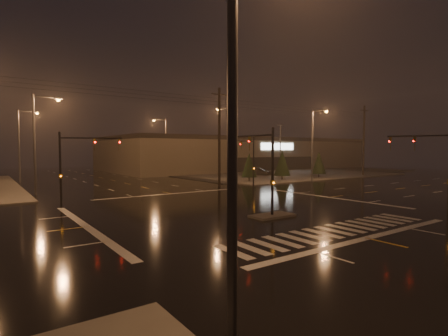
{
  "coord_description": "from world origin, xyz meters",
  "views": [
    {
      "loc": [
        -16.07,
        -21.17,
        4.51
      ],
      "look_at": [
        0.5,
        2.36,
        3.0
      ],
      "focal_mm": 28.0,
      "sensor_mm": 36.0,
      "label": 1
    }
  ],
  "objects": [
    {
      "name": "ground",
      "position": [
        0.0,
        0.0,
        0.0
      ],
      "size": [
        140.0,
        140.0,
        0.0
      ],
      "primitive_type": "plane",
      "color": "black",
      "rests_on": "ground"
    },
    {
      "name": "sidewalk_ne",
      "position": [
        30.0,
        30.0,
        0.06
      ],
      "size": [
        36.0,
        36.0,
        0.12
      ],
      "primitive_type": "cube",
      "color": "#45423E",
      "rests_on": "ground"
    },
    {
      "name": "median_island",
      "position": [
        0.0,
        -4.0,
        0.07
      ],
      "size": [
        3.0,
        1.6,
        0.15
      ],
      "primitive_type": "cube",
      "color": "#45423E",
      "rests_on": "ground"
    },
    {
      "name": "crosswalk",
      "position": [
        0.0,
        -9.0,
        0.01
      ],
      "size": [
        15.0,
        2.6,
        0.01
      ],
      "primitive_type": "cube",
      "color": "beige",
      "rests_on": "ground"
    },
    {
      "name": "stop_bar_near",
      "position": [
        0.0,
        -11.0,
        0.01
      ],
      "size": [
        16.0,
        0.5,
        0.01
      ],
      "primitive_type": "cube",
      "color": "beige",
      "rests_on": "ground"
    },
    {
      "name": "stop_bar_far",
      "position": [
        0.0,
        11.0,
        0.01
      ],
      "size": [
        16.0,
        0.5,
        0.01
      ],
      "primitive_type": "cube",
      "color": "beige",
      "rests_on": "ground"
    },
    {
      "name": "parking_lot",
      "position": [
        35.0,
        28.0,
        0.04
      ],
      "size": [
        50.0,
        24.0,
        0.08
      ],
      "primitive_type": "cube",
      "color": "black",
      "rests_on": "ground"
    },
    {
      "name": "retail_building",
      "position": [
        35.0,
        45.99,
        3.84
      ],
      "size": [
        60.2,
        28.3,
        7.2
      ],
      "color": "brown",
      "rests_on": "ground"
    },
    {
      "name": "signal_mast_median",
      "position": [
        0.0,
        -3.07,
        3.75
      ],
      "size": [
        0.25,
        4.59,
        6.0
      ],
      "color": "black",
      "rests_on": "ground"
    },
    {
      "name": "signal_mast_ne",
      "position": [
        9.5,
        10.14,
        3.79
      ],
      "size": [
        4.84,
        1.86,
        6.0
      ],
      "color": "black",
      "rests_on": "ground"
    },
    {
      "name": "signal_mast_nw",
      "position": [
        -9.5,
        10.14,
        3.79
      ],
      "size": [
        4.84,
        1.86,
        6.0
      ],
      "color": "black",
      "rests_on": "ground"
    },
    {
      "name": "signal_mast_se",
      "position": [
        10.23,
        -9.75,
        3.71
      ],
      "size": [
        1.55,
        3.87,
        6.0
      ],
      "color": "black",
      "rests_on": "ground"
    },
    {
      "name": "streetlight_0",
      "position": [
        -11.18,
        -15.0,
        5.8
      ],
      "size": [
        2.77,
        0.32,
        10.0
      ],
      "color": "#38383A",
      "rests_on": "ground"
    },
    {
      "name": "streetlight_1",
      "position": [
        -11.18,
        18.0,
        5.8
      ],
      "size": [
        2.77,
        0.32,
        10.0
      ],
      "color": "#38383A",
      "rests_on": "ground"
    },
    {
      "name": "streetlight_2",
      "position": [
        -11.18,
        34.0,
        5.8
      ],
      "size": [
        2.77,
        0.32,
        10.0
      ],
      "color": "#38383A",
      "rests_on": "ground"
    },
    {
      "name": "streetlight_3",
      "position": [
        11.18,
        16.0,
        5.8
      ],
      "size": [
        2.77,
        0.32,
        10.0
      ],
      "color": "#38383A",
      "rests_on": "ground"
    },
    {
      "name": "streetlight_4",
      "position": [
        11.18,
        36.0,
        5.8
      ],
      "size": [
        2.77,
        0.32,
        10.0
      ],
      "color": "#38383A",
      "rests_on": "ground"
    },
    {
      "name": "streetlight_6",
      "position": [
        22.0,
        11.18,
        5.8
      ],
      "size": [
        0.32,
        2.77,
        10.0
      ],
      "color": "#38383A",
      "rests_on": "ground"
    },
    {
      "name": "utility_pole_1",
      "position": [
        8.0,
        14.0,
        6.13
      ],
      "size": [
        2.2,
        0.32,
        12.0
      ],
      "color": "black",
      "rests_on": "ground"
    },
    {
      "name": "utility_pole_2",
      "position": [
        38.0,
        14.0,
        6.13
      ],
      "size": [
        2.2,
        0.32,
        12.0
      ],
      "color": "black",
      "rests_on": "ground"
    },
    {
      "name": "conifer_0",
      "position": [
        14.83,
        16.6,
        2.39
      ],
      "size": [
        2.17,
        2.17,
        4.08
      ],
      "color": "black",
      "rests_on": "ground"
    },
    {
      "name": "conifer_1",
      "position": [
        20.53,
        15.89,
        2.59
      ],
      "size": [
        2.42,
        2.42,
        4.48
      ],
      "color": "black",
      "rests_on": "ground"
    },
    {
      "name": "conifer_2",
      "position": [
        28.3,
        15.54,
        2.47
      ],
      "size": [
        2.27,
        2.27,
        4.24
      ],
      "color": "black",
      "rests_on": "ground"
    },
    {
      "name": "car_parked",
      "position": [
        23.69,
        24.76,
        0.75
      ],
      "size": [
        3.53,
        4.74,
        1.5
      ],
      "primitive_type": "imported",
      "rotation": [
        0.0,
        0.0,
        0.46
      ],
      "color": "black",
      "rests_on": "ground"
    }
  ]
}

